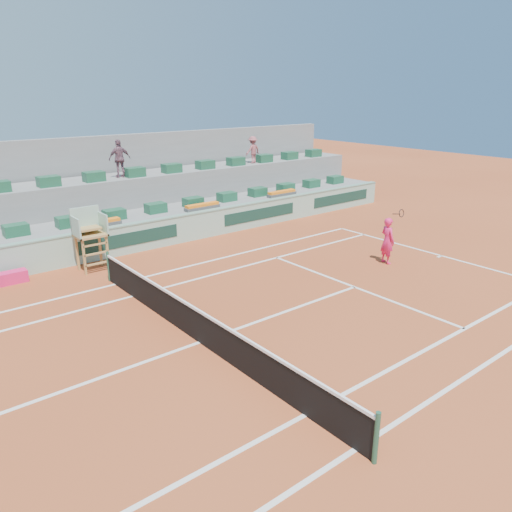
% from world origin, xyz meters
% --- Properties ---
extents(ground, '(90.00, 90.00, 0.00)m').
position_xyz_m(ground, '(0.00, 0.00, 0.00)').
color(ground, '#953D1C').
rests_on(ground, ground).
extents(seating_tier_lower, '(36.00, 4.00, 1.20)m').
position_xyz_m(seating_tier_lower, '(0.00, 10.70, 0.60)').
color(seating_tier_lower, gray).
rests_on(seating_tier_lower, ground).
extents(seating_tier_upper, '(36.00, 2.40, 2.60)m').
position_xyz_m(seating_tier_upper, '(0.00, 12.30, 1.30)').
color(seating_tier_upper, gray).
rests_on(seating_tier_upper, ground).
extents(stadium_back_wall, '(36.00, 0.40, 4.40)m').
position_xyz_m(stadium_back_wall, '(0.00, 13.90, 2.20)').
color(stadium_back_wall, gray).
rests_on(stadium_back_wall, ground).
extents(player_bag, '(0.98, 0.43, 0.43)m').
position_xyz_m(player_bag, '(-2.77, 7.91, 0.22)').
color(player_bag, '#F31F64').
rests_on(player_bag, ground).
extents(spectator_mid, '(1.06, 0.49, 1.77)m').
position_xyz_m(spectator_mid, '(3.40, 11.93, 3.48)').
color(spectator_mid, '#744D5C').
rests_on(spectator_mid, seating_tier_upper).
extents(spectator_right, '(1.02, 0.66, 1.49)m').
position_xyz_m(spectator_right, '(11.26, 11.78, 3.34)').
color(spectator_right, '#984C51').
rests_on(spectator_right, seating_tier_upper).
extents(court_lines, '(23.89, 11.09, 0.01)m').
position_xyz_m(court_lines, '(0.00, 0.00, 0.01)').
color(court_lines, silver).
rests_on(court_lines, ground).
extents(tennis_net, '(0.10, 11.97, 1.10)m').
position_xyz_m(tennis_net, '(0.00, 0.00, 0.53)').
color(tennis_net, black).
rests_on(tennis_net, ground).
extents(advertising_hoarding, '(36.00, 0.34, 1.26)m').
position_xyz_m(advertising_hoarding, '(0.02, 8.50, 0.63)').
color(advertising_hoarding, '#93B9A4').
rests_on(advertising_hoarding, ground).
extents(umpire_chair, '(1.10, 0.90, 2.40)m').
position_xyz_m(umpire_chair, '(0.00, 7.50, 1.54)').
color(umpire_chair, '#A0763C').
rests_on(umpire_chair, ground).
extents(seat_row_lower, '(32.90, 0.60, 0.44)m').
position_xyz_m(seat_row_lower, '(0.00, 9.80, 1.42)').
color(seat_row_lower, '#1B5135').
rests_on(seat_row_lower, seating_tier_lower).
extents(seat_row_upper, '(32.90, 0.60, 0.44)m').
position_xyz_m(seat_row_upper, '(0.00, 11.70, 2.82)').
color(seat_row_upper, '#1B5135').
rests_on(seat_row_upper, seating_tier_upper).
extents(flower_planters, '(26.80, 0.36, 0.28)m').
position_xyz_m(flower_planters, '(-1.50, 9.00, 1.33)').
color(flower_planters, '#4B4B4B').
rests_on(flower_planters, seating_tier_lower).
extents(tennis_player, '(0.57, 0.94, 2.28)m').
position_xyz_m(tennis_player, '(9.37, 0.93, 0.93)').
color(tennis_player, '#F31F64').
rests_on(tennis_player, ground).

